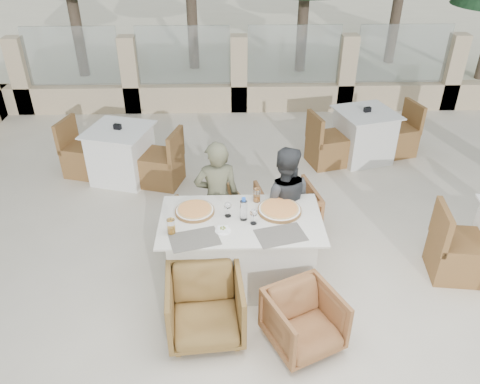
{
  "coord_description": "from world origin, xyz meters",
  "views": [
    {
      "loc": [
        -0.22,
        -3.69,
        3.42
      ],
      "look_at": [
        -0.1,
        0.35,
        0.9
      ],
      "focal_mm": 35.0,
      "sensor_mm": 36.0,
      "label": 1
    }
  ],
  "objects_px": {
    "olive_dish": "(223,229)",
    "armchair_near_right": "(304,321)",
    "wine_glass_centre": "(228,208)",
    "diner_right": "(283,202)",
    "water_bottle": "(244,209)",
    "pizza_left": "(195,210)",
    "bg_table_b": "(363,135)",
    "armchair_near_left": "(205,306)",
    "armchair_far_left": "(214,224)",
    "armchair_far_right": "(287,211)",
    "bg_table_a": "(122,154)",
    "dining_table": "(241,250)",
    "wine_glass_near": "(254,216)",
    "diner_left": "(217,198)",
    "pizza_right": "(280,209)",
    "beer_glass_right": "(257,195)",
    "beer_glass_left": "(171,226)"
  },
  "relations": [
    {
      "from": "armchair_near_left",
      "to": "diner_left",
      "type": "distance_m",
      "value": 1.3
    },
    {
      "from": "beer_glass_left",
      "to": "bg_table_a",
      "type": "distance_m",
      "value": 2.61
    },
    {
      "from": "beer_glass_left",
      "to": "armchair_far_left",
      "type": "relative_size",
      "value": 0.22
    },
    {
      "from": "pizza_left",
      "to": "wine_glass_centre",
      "type": "bearing_deg",
      "value": -12.83
    },
    {
      "from": "olive_dish",
      "to": "bg_table_b",
      "type": "height_order",
      "value": "olive_dish"
    },
    {
      "from": "diner_left",
      "to": "pizza_right",
      "type": "bearing_deg",
      "value": 140.28
    },
    {
      "from": "dining_table",
      "to": "olive_dish",
      "type": "distance_m",
      "value": 0.48
    },
    {
      "from": "beer_glass_left",
      "to": "beer_glass_right",
      "type": "relative_size",
      "value": 1.03
    },
    {
      "from": "armchair_far_left",
      "to": "armchair_far_right",
      "type": "bearing_deg",
      "value": 174.11
    },
    {
      "from": "olive_dish",
      "to": "diner_left",
      "type": "height_order",
      "value": "diner_left"
    },
    {
      "from": "wine_glass_centre",
      "to": "armchair_near_right",
      "type": "height_order",
      "value": "wine_glass_centre"
    },
    {
      "from": "dining_table",
      "to": "armchair_far_right",
      "type": "bearing_deg",
      "value": 55.2
    },
    {
      "from": "water_bottle",
      "to": "olive_dish",
      "type": "relative_size",
      "value": 2.25
    },
    {
      "from": "olive_dish",
      "to": "diner_left",
      "type": "xyz_separation_m",
      "value": [
        -0.07,
        0.73,
        -0.12
      ]
    },
    {
      "from": "olive_dish",
      "to": "armchair_near_right",
      "type": "distance_m",
      "value": 1.11
    },
    {
      "from": "bg_table_b",
      "to": "olive_dish",
      "type": "bearing_deg",
      "value": -141.71
    },
    {
      "from": "beer_glass_right",
      "to": "diner_right",
      "type": "xyz_separation_m",
      "value": [
        0.3,
        0.15,
        -0.19
      ]
    },
    {
      "from": "bg_table_a",
      "to": "armchair_far_right",
      "type": "bearing_deg",
      "value": -16.1
    },
    {
      "from": "wine_glass_centre",
      "to": "bg_table_b",
      "type": "distance_m",
      "value": 3.4
    },
    {
      "from": "pizza_left",
      "to": "armchair_near_right",
      "type": "distance_m",
      "value": 1.5
    },
    {
      "from": "diner_left",
      "to": "wine_glass_near",
      "type": "bearing_deg",
      "value": 113.94
    },
    {
      "from": "wine_glass_centre",
      "to": "bg_table_a",
      "type": "relative_size",
      "value": 0.11
    },
    {
      "from": "wine_glass_centre",
      "to": "diner_right",
      "type": "bearing_deg",
      "value": 34.83
    },
    {
      "from": "olive_dish",
      "to": "armchair_near_left",
      "type": "distance_m",
      "value": 0.72
    },
    {
      "from": "wine_glass_centre",
      "to": "diner_left",
      "type": "bearing_deg",
      "value": 103.39
    },
    {
      "from": "beer_glass_left",
      "to": "armchair_near_right",
      "type": "xyz_separation_m",
      "value": [
        1.19,
        -0.66,
        -0.57
      ]
    },
    {
      "from": "diner_left",
      "to": "water_bottle",
      "type": "bearing_deg",
      "value": 109.91
    },
    {
      "from": "beer_glass_right",
      "to": "armchair_near_right",
      "type": "bearing_deg",
      "value": -73.21
    },
    {
      "from": "pizza_left",
      "to": "bg_table_b",
      "type": "relative_size",
      "value": 0.24
    },
    {
      "from": "armchair_near_right",
      "to": "water_bottle",
      "type": "bearing_deg",
      "value": 95.51
    },
    {
      "from": "bg_table_a",
      "to": "diner_left",
      "type": "bearing_deg",
      "value": -34.01
    },
    {
      "from": "wine_glass_centre",
      "to": "wine_glass_near",
      "type": "xyz_separation_m",
      "value": [
        0.25,
        -0.13,
        0.0
      ]
    },
    {
      "from": "wine_glass_centre",
      "to": "beer_glass_right",
      "type": "distance_m",
      "value": 0.4
    },
    {
      "from": "diner_left",
      "to": "bg_table_a",
      "type": "relative_size",
      "value": 0.82
    },
    {
      "from": "pizza_left",
      "to": "bg_table_a",
      "type": "height_order",
      "value": "pizza_left"
    },
    {
      "from": "water_bottle",
      "to": "wine_glass_centre",
      "type": "height_order",
      "value": "water_bottle"
    },
    {
      "from": "diner_right",
      "to": "wine_glass_centre",
      "type": "bearing_deg",
      "value": 40.78
    },
    {
      "from": "diner_right",
      "to": "armchair_far_left",
      "type": "bearing_deg",
      "value": 0.5
    },
    {
      "from": "dining_table",
      "to": "beer_glass_left",
      "type": "bearing_deg",
      "value": -162.92
    },
    {
      "from": "olive_dish",
      "to": "armchair_far_left",
      "type": "distance_m",
      "value": 0.88
    },
    {
      "from": "bg_table_a",
      "to": "beer_glass_left",
      "type": "bearing_deg",
      "value": -52.07
    },
    {
      "from": "wine_glass_centre",
      "to": "dining_table",
      "type": "bearing_deg",
      "value": -25.15
    },
    {
      "from": "olive_dish",
      "to": "pizza_left",
      "type": "bearing_deg",
      "value": 131.24
    },
    {
      "from": "wine_glass_centre",
      "to": "diner_left",
      "type": "relative_size",
      "value": 0.14
    },
    {
      "from": "dining_table",
      "to": "beer_glass_left",
      "type": "xyz_separation_m",
      "value": [
        -0.66,
        -0.2,
        0.46
      ]
    },
    {
      "from": "armchair_near_left",
      "to": "diner_left",
      "type": "bearing_deg",
      "value": 80.4
    },
    {
      "from": "olive_dish",
      "to": "armchair_far_left",
      "type": "height_order",
      "value": "olive_dish"
    },
    {
      "from": "pizza_right",
      "to": "bg_table_b",
      "type": "height_order",
      "value": "pizza_right"
    },
    {
      "from": "pizza_right",
      "to": "armchair_near_left",
      "type": "distance_m",
      "value": 1.21
    },
    {
      "from": "water_bottle",
      "to": "pizza_right",
      "type": "bearing_deg",
      "value": 18.88
    }
  ]
}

